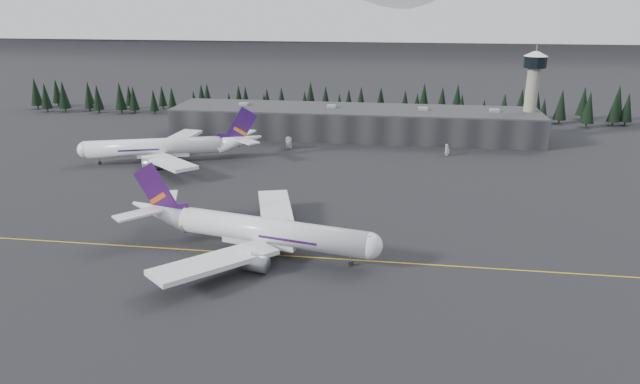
# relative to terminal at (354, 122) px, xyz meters

# --- Properties ---
(ground) EXTENTS (1400.00, 1400.00, 0.00)m
(ground) POSITION_rel_terminal_xyz_m (0.00, -125.00, -6.30)
(ground) COLOR black
(ground) RESTS_ON ground
(taxiline) EXTENTS (400.00, 0.40, 0.02)m
(taxiline) POSITION_rel_terminal_xyz_m (0.00, -127.00, -6.29)
(taxiline) COLOR gold
(taxiline) RESTS_ON ground
(terminal) EXTENTS (160.00, 30.00, 12.60)m
(terminal) POSITION_rel_terminal_xyz_m (0.00, 0.00, 0.00)
(terminal) COLOR black
(terminal) RESTS_ON ground
(control_tower) EXTENTS (10.00, 10.00, 37.70)m
(control_tower) POSITION_rel_terminal_xyz_m (75.00, 3.00, 17.11)
(control_tower) COLOR gray
(control_tower) RESTS_ON ground
(treeline) EXTENTS (360.00, 20.00, 15.00)m
(treeline) POSITION_rel_terminal_xyz_m (0.00, 37.00, 1.20)
(treeline) COLOR black
(treeline) RESTS_ON ground
(mountain_ridge) EXTENTS (4400.00, 900.00, 420.00)m
(mountain_ridge) POSITION_rel_terminal_xyz_m (0.00, 875.00, -6.30)
(mountain_ridge) COLOR white
(mountain_ridge) RESTS_ON ground
(jet_main) EXTENTS (66.38, 60.67, 19.74)m
(jet_main) POSITION_rel_terminal_xyz_m (-14.31, -124.91, -0.73)
(jet_main) COLOR silver
(jet_main) RESTS_ON ground
(jet_parked) EXTENTS (66.30, 59.76, 20.02)m
(jet_parked) POSITION_rel_terminal_xyz_m (-64.45, -50.94, -0.65)
(jet_parked) COLOR white
(jet_parked) RESTS_ON ground
(gse_vehicle_a) EXTENTS (2.99, 5.39, 1.43)m
(gse_vehicle_a) POSITION_rel_terminal_xyz_m (-24.17, -26.41, -5.59)
(gse_vehicle_a) COLOR silver
(gse_vehicle_a) RESTS_ON ground
(gse_vehicle_b) EXTENTS (4.94, 2.82, 1.58)m
(gse_vehicle_b) POSITION_rel_terminal_xyz_m (39.30, -28.06, -5.51)
(gse_vehicle_b) COLOR silver
(gse_vehicle_b) RESTS_ON ground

